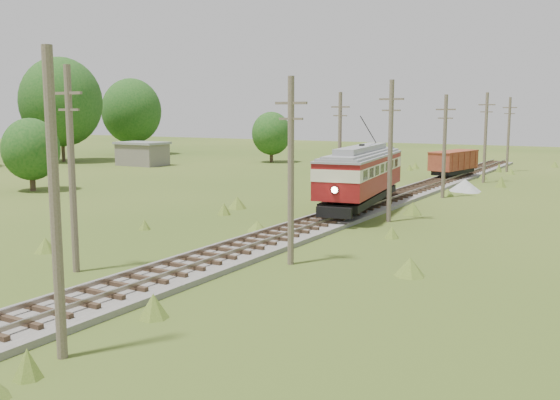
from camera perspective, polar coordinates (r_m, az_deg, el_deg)
The scene contains 17 objects.
railbed_main at distance 44.59m, azimuth 7.40°, elevation -0.80°, with size 3.60×96.00×0.57m.
streetcar at distance 44.23m, azimuth 7.45°, elevation 2.57°, with size 5.23×13.68×6.19m.
gondola at distance 67.38m, azimuth 15.59°, elevation 3.40°, with size 3.53×7.63×2.44m.
gravel_pile at distance 57.75m, azimuth 16.62°, elevation 1.26°, with size 2.94×3.12×1.07m.
utility_pole_r_1 at distance 18.40m, azimuth -19.88°, elevation -0.58°, with size 0.30×0.30×8.80m.
utility_pole_r_2 at distance 28.34m, azimuth 1.00°, elevation 2.83°, with size 1.60×0.30×8.60m.
utility_pole_r_3 at distance 40.16m, azimuth 10.05°, elevation 4.54°, with size 1.60×0.30×9.00m.
utility_pole_r_4 at distance 52.60m, azimuth 14.81°, elevation 4.87°, with size 1.60×0.30×8.40m.
utility_pole_r_5 at distance 65.10m, azimuth 18.27°, elevation 5.52°, with size 1.60×0.30×8.90m.
utility_pole_r_6 at distance 77.89m, azimuth 20.17°, elevation 5.71°, with size 1.60×0.30×8.70m.
utility_pole_l_a at distance 28.41m, azimuth -18.52°, elevation 2.84°, with size 1.60×0.30×9.00m.
utility_pole_l_b at distance 51.44m, azimuth 5.49°, elevation 5.15°, with size 1.60×0.30×8.60m.
tree_left_4 at distance 93.46m, azimuth -19.40°, elevation 8.45°, with size 11.34×11.34×14.61m.
tree_left_5 at distance 105.91m, azimuth -13.42°, elevation 7.91°, with size 9.66×9.66×12.44m.
tree_mid_a at distance 87.24m, azimuth -0.79°, elevation 6.10°, with size 5.46×5.46×7.03m.
tree_mid_c at distance 59.77m, azimuth -21.82°, elevation 4.33°, with size 5.04×5.04×6.49m.
shed at distance 84.19m, azimuth -12.47°, elevation 4.18°, with size 6.40×4.40×3.10m.
Camera 1 is at (17.15, -6.59, 7.01)m, focal length 40.00 mm.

